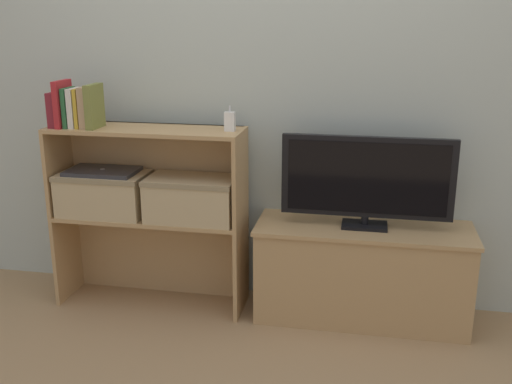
% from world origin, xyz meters
% --- Properties ---
extents(ground_plane, '(16.00, 16.00, 0.00)m').
position_xyz_m(ground_plane, '(0.00, 0.00, 0.00)').
color(ground_plane, '#A37F56').
extents(wall_back, '(10.00, 0.05, 2.40)m').
position_xyz_m(wall_back, '(0.00, 0.40, 1.20)').
color(wall_back, '#B2BCB2').
rests_on(wall_back, ground_plane).
extents(tv_stand, '(1.06, 0.39, 0.49)m').
position_xyz_m(tv_stand, '(0.54, 0.18, 0.25)').
color(tv_stand, tan).
rests_on(tv_stand, ground_plane).
extents(tv, '(0.82, 0.14, 0.45)m').
position_xyz_m(tv, '(0.54, 0.18, 0.73)').
color(tv, black).
rests_on(tv, tv_stand).
extents(bookshelf_lower_tier, '(0.99, 0.30, 0.49)m').
position_xyz_m(bookshelf_lower_tier, '(-0.56, 0.21, 0.31)').
color(bookshelf_lower_tier, tan).
rests_on(bookshelf_lower_tier, ground_plane).
extents(bookshelf_upper_tier, '(0.99, 0.30, 0.46)m').
position_xyz_m(bookshelf_upper_tier, '(-0.56, 0.21, 0.78)').
color(bookshelf_upper_tier, tan).
rests_on(bookshelf_upper_tier, bookshelf_lower_tier).
extents(book_maroon, '(0.04, 0.14, 0.17)m').
position_xyz_m(book_maroon, '(-1.01, 0.10, 1.03)').
color(book_maroon, maroon).
rests_on(book_maroon, bookshelf_upper_tier).
extents(book_crimson, '(0.03, 0.16, 0.23)m').
position_xyz_m(book_crimson, '(-0.97, 0.10, 1.06)').
color(book_crimson, '#B22328').
rests_on(book_crimson, bookshelf_upper_tier).
extents(book_forest, '(0.02, 0.13, 0.20)m').
position_xyz_m(book_forest, '(-0.94, 0.10, 1.05)').
color(book_forest, '#286638').
rests_on(book_forest, bookshelf_upper_tier).
extents(book_ivory, '(0.03, 0.12, 0.19)m').
position_xyz_m(book_ivory, '(-0.91, 0.10, 1.04)').
color(book_ivory, silver).
rests_on(book_ivory, bookshelf_upper_tier).
extents(book_mustard, '(0.02, 0.12, 0.19)m').
position_xyz_m(book_mustard, '(-0.88, 0.10, 1.04)').
color(book_mustard, gold).
rests_on(book_mustard, bookshelf_upper_tier).
extents(book_tan, '(0.04, 0.13, 0.20)m').
position_xyz_m(book_tan, '(-0.84, 0.10, 1.05)').
color(book_tan, tan).
rests_on(book_tan, bookshelf_upper_tier).
extents(book_olive, '(0.04, 0.15, 0.22)m').
position_xyz_m(book_olive, '(-0.80, 0.10, 1.05)').
color(book_olive, olive).
rests_on(book_olive, bookshelf_upper_tier).
extents(baby_monitor, '(0.05, 0.04, 0.12)m').
position_xyz_m(baby_monitor, '(-0.13, 0.15, 0.99)').
color(baby_monitor, white).
rests_on(baby_monitor, bookshelf_upper_tier).
extents(storage_basket_left, '(0.45, 0.27, 0.22)m').
position_xyz_m(storage_basket_left, '(-0.80, 0.13, 0.61)').
color(storage_basket_left, tan).
rests_on(storage_basket_left, bookshelf_lower_tier).
extents(storage_basket_right, '(0.45, 0.27, 0.22)m').
position_xyz_m(storage_basket_right, '(-0.33, 0.13, 0.61)').
color(storage_basket_right, tan).
rests_on(storage_basket_right, bookshelf_lower_tier).
extents(laptop, '(0.35, 0.22, 0.02)m').
position_xyz_m(laptop, '(-0.80, 0.13, 0.72)').
color(laptop, '#2D2D33').
rests_on(laptop, storage_basket_left).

